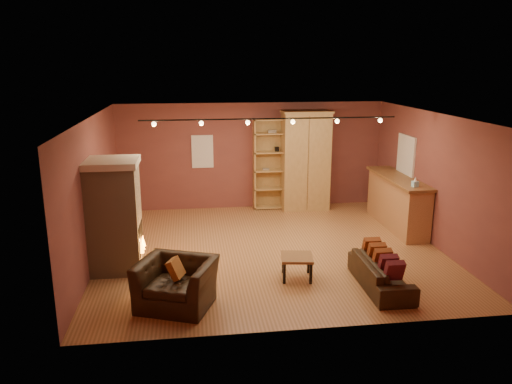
{
  "coord_description": "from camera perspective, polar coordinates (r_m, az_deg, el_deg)",
  "views": [
    {
      "loc": [
        -1.61,
        -9.7,
        3.83
      ],
      "look_at": [
        -0.29,
        0.2,
        1.21
      ],
      "focal_mm": 35.0,
      "sensor_mm": 36.0,
      "label": 1
    }
  ],
  "objects": [
    {
      "name": "track_rail",
      "position": [
        10.1,
        1.66,
        8.19
      ],
      "size": [
        5.2,
        0.09,
        0.13
      ],
      "color": "black",
      "rests_on": "ceiling"
    },
    {
      "name": "right_wall",
      "position": [
        11.23,
        19.7,
        1.33
      ],
      "size": [
        0.02,
        6.5,
        2.8
      ],
      "primitive_type": "cube",
      "color": "brown",
      "rests_on": "floor"
    },
    {
      "name": "back_wall",
      "position": [
        13.28,
        -0.49,
        4.15
      ],
      "size": [
        7.0,
        0.02,
        2.8
      ],
      "primitive_type": "cube",
      "color": "brown",
      "rests_on": "floor"
    },
    {
      "name": "bar_counter",
      "position": [
        12.24,
        15.86,
        -1.09
      ],
      "size": [
        0.67,
        2.55,
        1.22
      ],
      "color": "tan",
      "rests_on": "floor"
    },
    {
      "name": "left_wall",
      "position": [
        10.18,
        -18.05,
        0.15
      ],
      "size": [
        0.02,
        6.5,
        2.8
      ],
      "primitive_type": "cube",
      "color": "brown",
      "rests_on": "floor"
    },
    {
      "name": "armchair",
      "position": [
        8.17,
        -9.13,
        -9.44
      ],
      "size": [
        1.37,
        1.13,
        1.02
      ],
      "rotation": [
        0.0,
        0.0,
        -0.37
      ],
      "color": "black",
      "rests_on": "floor"
    },
    {
      "name": "back_window",
      "position": [
        13.13,
        -6.14,
        4.62
      ],
      "size": [
        0.56,
        0.04,
        0.86
      ],
      "primitive_type": "cube",
      "color": "white",
      "rests_on": "back_wall"
    },
    {
      "name": "floor",
      "position": [
        10.55,
        1.73,
        -6.59
      ],
      "size": [
        7.0,
        7.0,
        0.0
      ],
      "primitive_type": "plane",
      "color": "#935D34",
      "rests_on": "ground"
    },
    {
      "name": "right_window",
      "position": [
        12.4,
        16.77,
        3.95
      ],
      "size": [
        0.05,
        0.9,
        1.0
      ],
      "primitive_type": "cube",
      "color": "white",
      "rests_on": "right_wall"
    },
    {
      "name": "loveseat",
      "position": [
        9.02,
        14.12,
        -8.43
      ],
      "size": [
        0.52,
        1.71,
        0.73
      ],
      "rotation": [
        0.0,
        0.0,
        1.56
      ],
      "color": "black",
      "rests_on": "floor"
    },
    {
      "name": "fireplace",
      "position": [
        9.62,
        -15.81,
        -2.61
      ],
      "size": [
        1.01,
        0.98,
        2.12
      ],
      "color": "tan",
      "rests_on": "floor"
    },
    {
      "name": "ceiling",
      "position": [
        9.89,
        1.85,
        8.71
      ],
      "size": [
        7.0,
        7.0,
        0.0
      ],
      "primitive_type": "plane",
      "rotation": [
        3.14,
        0.0,
        0.0
      ],
      "color": "#572E1B",
      "rests_on": "back_wall"
    },
    {
      "name": "bookcase",
      "position": [
        13.26,
        1.78,
        3.33
      ],
      "size": [
        0.98,
        0.38,
        2.4
      ],
      "color": "tan",
      "rests_on": "floor"
    },
    {
      "name": "coffee_table",
      "position": [
        9.12,
        4.7,
        -7.68
      ],
      "size": [
        0.64,
        0.64,
        0.43
      ],
      "rotation": [
        0.0,
        0.0,
        -0.15
      ],
      "color": "brown",
      "rests_on": "floor"
    },
    {
      "name": "tissue_box",
      "position": [
        11.23,
        17.74,
        1.02
      ],
      "size": [
        0.12,
        0.12,
        0.21
      ],
      "rotation": [
        0.0,
        0.0,
        0.08
      ],
      "color": "#97D4F1",
      "rests_on": "bar_counter"
    },
    {
      "name": "armoire",
      "position": [
        13.21,
        5.65,
        3.63
      ],
      "size": [
        1.28,
        0.73,
        2.61
      ],
      "color": "tan",
      "rests_on": "floor"
    }
  ]
}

